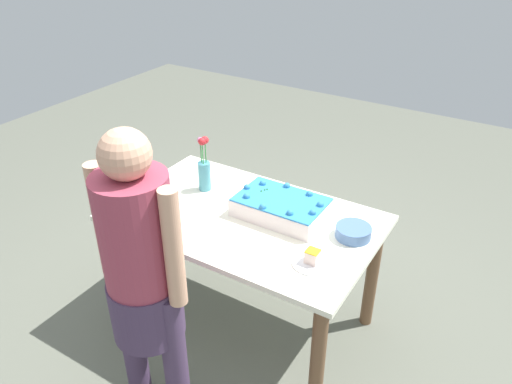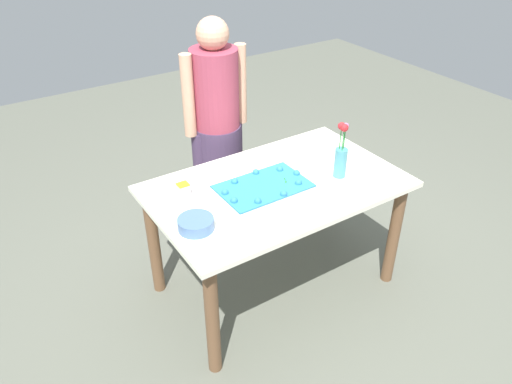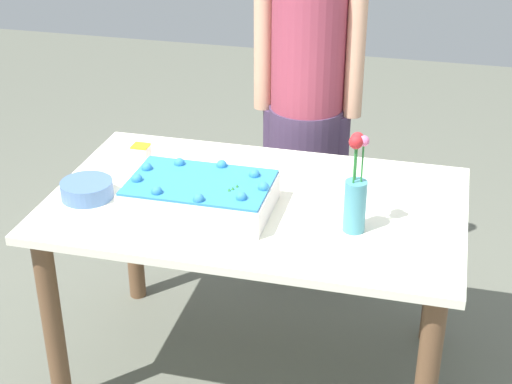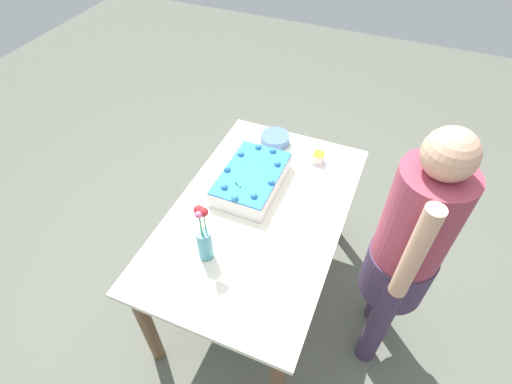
% 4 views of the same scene
% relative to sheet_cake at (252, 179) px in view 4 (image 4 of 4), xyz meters
% --- Properties ---
extents(ground_plane, '(8.00, 8.00, 0.00)m').
position_rel_sheet_cake_xyz_m(ground_plane, '(0.16, 0.11, -0.79)').
color(ground_plane, '#5D6053').
extents(dining_table, '(1.40, 0.86, 0.74)m').
position_rel_sheet_cake_xyz_m(dining_table, '(0.16, 0.11, -0.17)').
color(dining_table, white).
rests_on(dining_table, ground_plane).
extents(sheet_cake, '(0.47, 0.30, 0.13)m').
position_rel_sheet_cake_xyz_m(sheet_cake, '(0.00, 0.00, 0.00)').
color(sheet_cake, silver).
rests_on(sheet_cake, dining_table).
extents(serving_plate_with_slice, '(0.19, 0.19, 0.07)m').
position_rel_sheet_cake_xyz_m(serving_plate_with_slice, '(-0.32, 0.28, -0.03)').
color(serving_plate_with_slice, white).
rests_on(serving_plate_with_slice, dining_table).
extents(cake_knife, '(0.16, 0.13, 0.00)m').
position_rel_sheet_cake_xyz_m(cake_knife, '(0.32, 0.38, -0.05)').
color(cake_knife, silver).
rests_on(cake_knife, dining_table).
extents(flower_vase, '(0.07, 0.07, 0.33)m').
position_rel_sheet_cake_xyz_m(flower_vase, '(0.51, -0.01, 0.08)').
color(flower_vase, teal).
rests_on(flower_vase, dining_table).
extents(fruit_bowl, '(0.18, 0.18, 0.06)m').
position_rel_sheet_cake_xyz_m(fruit_bowl, '(-0.40, -0.01, -0.02)').
color(fruit_bowl, '#4C6EA0').
rests_on(fruit_bowl, dining_table).
extents(person_standing, '(0.45, 0.31, 1.49)m').
position_rel_sheet_cake_xyz_m(person_standing, '(0.20, 0.84, 0.07)').
color(person_standing, '#453351').
rests_on(person_standing, ground_plane).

